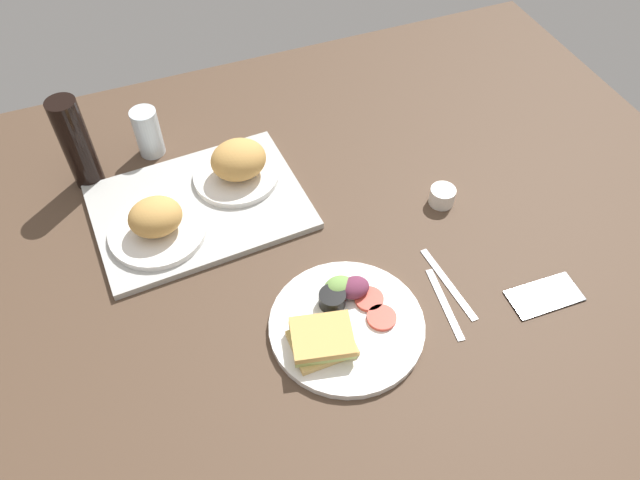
# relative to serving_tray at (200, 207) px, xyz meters

# --- Properties ---
(ground_plane) EXTENTS (1.90, 1.50, 0.03)m
(ground_plane) POSITION_rel_serving_tray_xyz_m (0.18, -0.24, -0.02)
(ground_plane) COLOR #4C3828
(serving_tray) EXTENTS (0.47, 0.36, 0.02)m
(serving_tray) POSITION_rel_serving_tray_xyz_m (0.00, 0.00, 0.00)
(serving_tray) COLOR #B2B2AD
(serving_tray) RESTS_ON ground_plane
(bread_plate_near) EXTENTS (0.20, 0.20, 0.09)m
(bread_plate_near) POSITION_rel_serving_tray_xyz_m (-0.10, -0.05, 0.04)
(bread_plate_near) COLOR white
(bread_plate_near) RESTS_ON serving_tray
(bread_plate_far) EXTENTS (0.19, 0.19, 0.10)m
(bread_plate_far) POSITION_rel_serving_tray_xyz_m (0.11, 0.05, 0.05)
(bread_plate_far) COLOR white
(bread_plate_far) RESTS_ON serving_tray
(plate_with_salad) EXTENTS (0.29, 0.29, 0.05)m
(plate_with_salad) POSITION_rel_serving_tray_xyz_m (0.17, -0.39, 0.01)
(plate_with_salad) COLOR white
(plate_with_salad) RESTS_ON ground_plane
(drinking_glass) EXTENTS (0.06, 0.06, 0.12)m
(drinking_glass) POSITION_rel_serving_tray_xyz_m (-0.06, 0.22, 0.05)
(drinking_glass) COLOR silver
(drinking_glass) RESTS_ON ground_plane
(soda_bottle) EXTENTS (0.06, 0.06, 0.22)m
(soda_bottle) POSITION_rel_serving_tray_xyz_m (-0.21, 0.18, 0.10)
(soda_bottle) COLOR black
(soda_bottle) RESTS_ON ground_plane
(espresso_cup) EXTENTS (0.06, 0.06, 0.04)m
(espresso_cup) POSITION_rel_serving_tray_xyz_m (0.51, -0.18, 0.01)
(espresso_cup) COLOR silver
(espresso_cup) RESTS_ON ground_plane
(fork) EXTENTS (0.03, 0.17, 0.01)m
(fork) POSITION_rel_serving_tray_xyz_m (0.38, -0.42, -0.01)
(fork) COLOR #B7B7BC
(fork) RESTS_ON ground_plane
(knife) EXTENTS (0.03, 0.19, 0.01)m
(knife) POSITION_rel_serving_tray_xyz_m (0.41, -0.38, -0.01)
(knife) COLOR #B7B7BC
(knife) RESTS_ON ground_plane
(cell_phone) EXTENTS (0.15, 0.08, 0.01)m
(cell_phone) POSITION_rel_serving_tray_xyz_m (0.57, -0.47, -0.00)
(cell_phone) COLOR black
(cell_phone) RESTS_ON ground_plane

